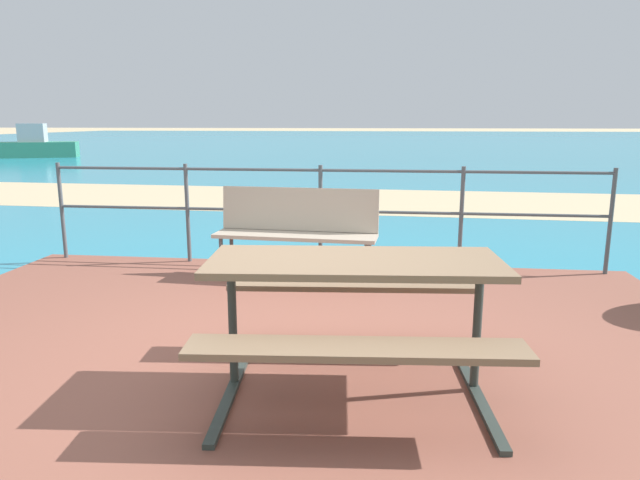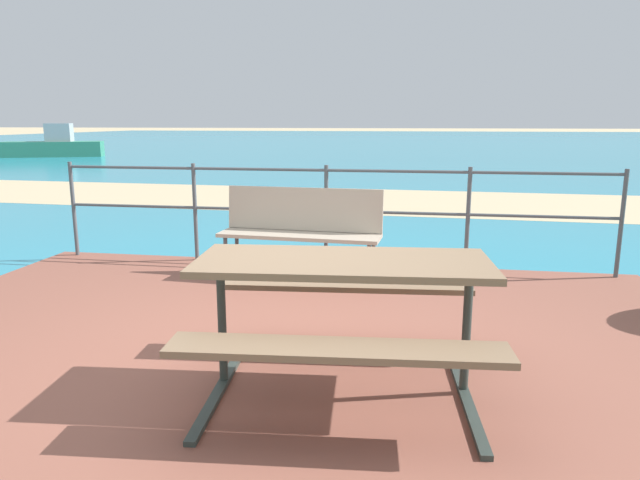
# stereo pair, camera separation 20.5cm
# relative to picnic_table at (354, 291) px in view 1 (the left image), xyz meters

# --- Properties ---
(ground_plane) EXTENTS (240.00, 240.00, 0.00)m
(ground_plane) POSITION_rel_picnic_table_xyz_m (-0.54, 0.39, -0.66)
(ground_plane) COLOR tan
(patio_paving) EXTENTS (6.40, 5.20, 0.06)m
(patio_paving) POSITION_rel_picnic_table_xyz_m (-0.54, 0.39, -0.63)
(patio_paving) COLOR brown
(patio_paving) RESTS_ON ground
(sea_water) EXTENTS (90.00, 90.00, 0.01)m
(sea_water) POSITION_rel_picnic_table_xyz_m (-0.54, 40.39, -0.65)
(sea_water) COLOR teal
(sea_water) RESTS_ON ground
(beach_strip) EXTENTS (54.12, 6.19, 0.01)m
(beach_strip) POSITION_rel_picnic_table_xyz_m (-0.54, 8.48, -0.65)
(beach_strip) COLOR tan
(beach_strip) RESTS_ON ground
(picnic_table) EXTENTS (1.75, 1.50, 0.78)m
(picnic_table) POSITION_rel_picnic_table_xyz_m (0.00, 0.00, 0.00)
(picnic_table) COLOR #7A6047
(picnic_table) RESTS_ON patio_paving
(park_bench) EXTENTS (1.62, 0.52, 0.89)m
(park_bench) POSITION_rel_picnic_table_xyz_m (-0.71, 2.38, -0.06)
(park_bench) COLOR tan
(park_bench) RESTS_ON patio_paving
(railing_fence) EXTENTS (5.94, 0.04, 1.08)m
(railing_fence) POSITION_rel_picnic_table_xyz_m (-0.54, 2.87, 0.09)
(railing_fence) COLOR #4C5156
(railing_fence) RESTS_ON patio_paving
(boat_near) EXTENTS (4.71, 2.60, 1.47)m
(boat_near) POSITION_rel_picnic_table_xyz_m (-15.73, 20.43, -0.18)
(boat_near) COLOR #338466
(boat_near) RESTS_ON sea_water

